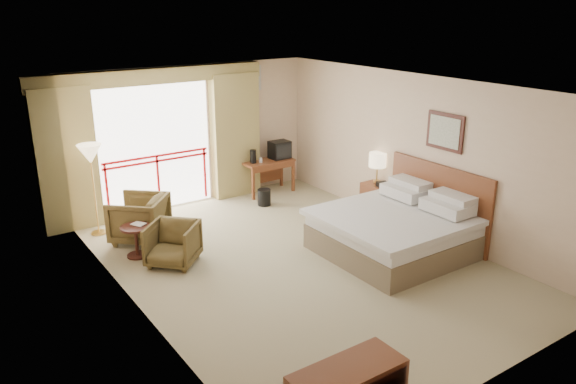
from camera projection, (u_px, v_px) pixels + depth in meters
floor at (296, 262)px, 8.68m from camera, size 7.00×7.00×0.00m
ceiling at (297, 86)px, 7.81m from camera, size 7.00×7.00×0.00m
wall_back at (193, 135)px, 10.97m from camera, size 5.00×0.00×5.00m
wall_front at (503, 266)px, 5.51m from camera, size 5.00×0.00×5.00m
wall_left at (132, 213)px, 6.90m from camera, size 0.00×7.00×7.00m
wall_right at (416, 154)px, 9.59m from camera, size 0.00×7.00×7.00m
balcony_door at (155, 148)px, 10.58m from camera, size 2.40×0.00×2.40m
balcony_railing at (157, 168)px, 10.68m from camera, size 2.09×0.03×1.02m
curtain_left at (66, 160)px, 9.57m from camera, size 1.00×0.26×2.50m
curtain_right at (235, 136)px, 11.35m from camera, size 1.00×0.26×2.50m
valance at (152, 76)px, 10.07m from camera, size 4.40×0.22×0.28m
hvac_vent at (250, 78)px, 11.33m from camera, size 0.50×0.04×0.50m
bed at (395, 230)px, 8.89m from camera, size 2.13×2.06×0.97m
headboard at (438, 203)px, 9.32m from camera, size 0.06×2.10×1.30m
framed_art at (445, 132)px, 8.94m from camera, size 0.04×0.72×0.60m
nightstand at (377, 200)px, 10.47m from camera, size 0.45×0.53×0.63m
table_lamp at (378, 160)px, 10.27m from camera, size 0.32×0.32×0.56m
phone at (382, 184)px, 10.21m from camera, size 0.23×0.20×0.08m
desk at (267, 167)px, 11.71m from camera, size 1.07×0.52×0.70m
tv at (280, 150)px, 11.73m from camera, size 0.41×0.33×0.37m
coffee_maker at (253, 157)px, 11.40m from camera, size 0.15×0.15×0.28m
cup at (261, 160)px, 11.47m from camera, size 0.08×0.08×0.10m
wastebasket at (264, 197)px, 11.06m from camera, size 0.34×0.34×0.32m
armchair_far at (141, 240)px, 9.47m from camera, size 1.19×1.19×0.78m
armchair_near at (174, 264)px, 8.62m from camera, size 1.01×1.01×0.66m
side_table at (136, 236)px, 8.75m from camera, size 0.46×0.46×0.51m
book at (135, 226)px, 8.70m from camera, size 0.24×0.26×0.02m
floor_lamp at (90, 158)px, 9.31m from camera, size 0.40×0.40×1.59m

